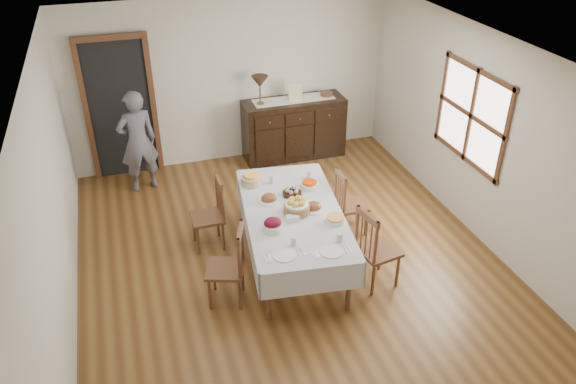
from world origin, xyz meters
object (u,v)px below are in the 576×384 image
object	(u,v)px
chair_left_far	(211,213)
chair_right_near	(375,248)
table_lamp	(260,83)
dining_table	(293,217)
sideboard	(294,128)
chair_right_far	(348,202)
person	(137,138)
chair_left_near	(230,265)

from	to	relation	value
chair_left_far	chair_right_near	world-z (taller)	chair_right_near
chair_right_near	table_lamp	bearing A→B (deg)	-3.26
chair_left_far	table_lamp	xyz separation A→B (m)	(1.21, 2.05, 0.86)
table_lamp	dining_table	bearing A→B (deg)	-97.42
sideboard	table_lamp	size ratio (longest dim) A/B	3.54
chair_right_far	sideboard	distance (m)	2.32
dining_table	chair_left_far	bearing A→B (deg)	149.99
chair_right_far	table_lamp	xyz separation A→B (m)	(-0.53, 2.30, 0.88)
dining_table	chair_left_far	distance (m)	1.10
chair_left_far	person	distance (m)	1.89
dining_table	chair_left_near	xyz separation A→B (m)	(-0.87, -0.44, -0.18)
chair_left_far	person	bearing A→B (deg)	-158.35
dining_table	chair_left_near	size ratio (longest dim) A/B	2.41
chair_right_far	sideboard	xyz separation A→B (m)	(0.02, 2.32, 0.04)
chair_right_near	table_lamp	distance (m)	3.49
chair_right_far	table_lamp	size ratio (longest dim) A/B	1.94
dining_table	table_lamp	world-z (taller)	table_lamp
chair_left_near	table_lamp	xyz separation A→B (m)	(1.22, 3.14, 0.85)
chair_left_near	chair_left_far	xyz separation A→B (m)	(0.00, 1.10, -0.01)
chair_left_near	chair_right_far	bearing A→B (deg)	134.84
chair_right_far	chair_left_near	bearing A→B (deg)	117.63
dining_table	sideboard	size ratio (longest dim) A/B	1.42
chair_right_far	sideboard	size ratio (longest dim) A/B	0.55
dining_table	chair_left_near	bearing A→B (deg)	-145.77
chair_left_near	person	world-z (taller)	person
sideboard	person	xyz separation A→B (m)	(-2.47, -0.34, 0.33)
dining_table	table_lamp	size ratio (longest dim) A/B	5.02
person	table_lamp	world-z (taller)	person
sideboard	table_lamp	world-z (taller)	table_lamp
chair_left_near	person	bearing A→B (deg)	-146.84
dining_table	table_lamp	bearing A→B (deg)	90.05
sideboard	chair_right_near	bearing A→B (deg)	-92.58
chair_right_near	chair_right_far	world-z (taller)	chair_right_near
chair_right_far	sideboard	world-z (taller)	sideboard
dining_table	chair_right_far	bearing A→B (deg)	31.94
dining_table	chair_right_near	world-z (taller)	chair_right_near
chair_left_far	chair_right_near	xyz separation A→B (m)	(1.61, -1.32, 0.03)
sideboard	person	world-z (taller)	person
chair_right_near	sideboard	size ratio (longest dim) A/B	0.62
chair_right_near	chair_right_far	size ratio (longest dim) A/B	1.13
chair_left_near	chair_left_far	size ratio (longest dim) A/B	1.02
chair_left_near	sideboard	bearing A→B (deg)	169.92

